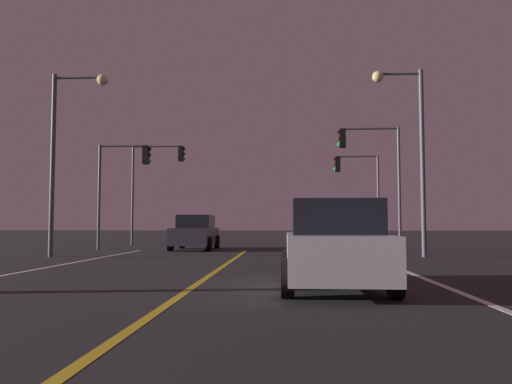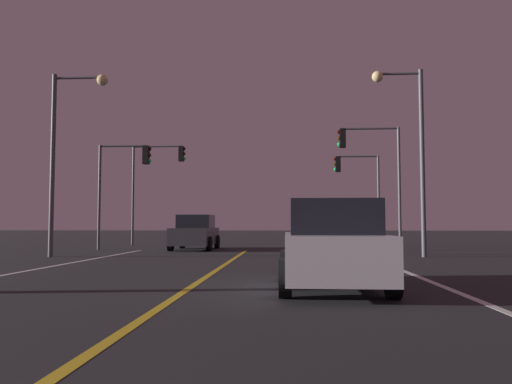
# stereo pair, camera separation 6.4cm
# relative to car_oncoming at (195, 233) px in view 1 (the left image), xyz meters

# --- Properties ---
(lane_edge_right) EXTENTS (0.16, 30.33, 0.01)m
(lane_edge_right) POSITION_rel_car_oncoming_xyz_m (7.59, -16.09, -0.82)
(lane_edge_right) COLOR silver
(lane_edge_right) RESTS_ON ground
(lane_center_divider) EXTENTS (0.16, 30.33, 0.01)m
(lane_center_divider) POSITION_rel_car_oncoming_xyz_m (2.56, -16.09, -0.82)
(lane_center_divider) COLOR gold
(lane_center_divider) RESTS_ON ground
(car_oncoming) EXTENTS (2.02, 4.30, 1.70)m
(car_oncoming) POSITION_rel_car_oncoming_xyz_m (0.00, 0.00, 0.00)
(car_oncoming) COLOR black
(car_oncoming) RESTS_ON ground
(car_lead_same_lane) EXTENTS (2.02, 4.30, 1.70)m
(car_lead_same_lane) POSITION_rel_car_oncoming_xyz_m (5.34, -14.93, 0.00)
(car_lead_same_lane) COLOR black
(car_lead_same_lane) RESTS_ON ground
(traffic_light_near_right) EXTENTS (2.97, 0.36, 5.86)m
(traffic_light_near_right) POSITION_rel_car_oncoming_xyz_m (8.47, -0.43, 3.49)
(traffic_light_near_right) COLOR #4C4C51
(traffic_light_near_right) RESTS_ON ground
(traffic_light_near_left) EXTENTS (2.62, 0.36, 5.12)m
(traffic_light_near_left) POSITION_rel_car_oncoming_xyz_m (-3.45, -0.43, 2.98)
(traffic_light_near_left) COLOR #4C4C51
(traffic_light_near_left) RESTS_ON ground
(traffic_light_far_right) EXTENTS (2.65, 0.36, 5.25)m
(traffic_light_far_right) POSITION_rel_car_oncoming_xyz_m (8.57, 5.07, 3.06)
(traffic_light_far_right) COLOR #4C4C51
(traffic_light_far_right) RESTS_ON ground
(traffic_light_far_left) EXTENTS (3.22, 0.36, 5.94)m
(traffic_light_far_left) POSITION_rel_car_oncoming_xyz_m (-3.23, 5.07, 3.56)
(traffic_light_far_left) COLOR #4C4C51
(traffic_light_far_left) RESTS_ON ground
(street_lamp_left_mid) EXTENTS (2.21, 0.44, 7.08)m
(street_lamp_left_mid) POSITION_rel_car_oncoming_xyz_m (-4.01, -5.79, 3.75)
(street_lamp_left_mid) COLOR #4C4C51
(street_lamp_left_mid) RESTS_ON ground
(street_lamp_right_far) EXTENTS (1.96, 0.44, 7.23)m
(street_lamp_right_far) POSITION_rel_car_oncoming_xyz_m (9.22, -5.08, 3.82)
(street_lamp_right_far) COLOR #4C4C51
(street_lamp_right_far) RESTS_ON ground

